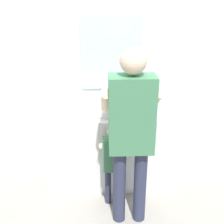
# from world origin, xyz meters

# --- Properties ---
(ground_plane) EXTENTS (14.00, 14.00, 0.00)m
(ground_plane) POSITION_xyz_m (0.00, 0.00, 0.00)
(ground_plane) COLOR #9E998E
(back_wall) EXTENTS (4.40, 0.10, 2.70)m
(back_wall) POSITION_xyz_m (0.00, 0.62, 1.35)
(back_wall) COLOR silver
(back_wall) RESTS_ON ground
(vanity_cabinet) EXTENTS (1.40, 0.54, 0.87)m
(vanity_cabinet) POSITION_xyz_m (0.00, 0.30, 0.44)
(vanity_cabinet) COLOR white
(vanity_cabinet) RESTS_ON ground
(sink_basin) EXTENTS (0.36, 0.36, 0.11)m
(sink_basin) POSITION_xyz_m (0.00, 0.28, 0.93)
(sink_basin) COLOR silver
(sink_basin) RESTS_ON vanity_cabinet
(faucet) EXTENTS (0.18, 0.14, 0.18)m
(faucet) POSITION_xyz_m (0.00, 0.50, 0.95)
(faucet) COLOR #B7BABF
(faucet) RESTS_ON vanity_cabinet
(toothbrush_cup) EXTENTS (0.07, 0.07, 0.21)m
(toothbrush_cup) POSITION_xyz_m (0.37, 0.37, 0.93)
(toothbrush_cup) COLOR silver
(toothbrush_cup) RESTS_ON vanity_cabinet
(child_toddler) EXTENTS (0.28, 0.28, 0.90)m
(child_toddler) POSITION_xyz_m (0.00, -0.10, 0.54)
(child_toddler) COLOR #2D334C
(child_toddler) RESTS_ON ground
(adult_parent) EXTENTS (0.53, 0.56, 1.70)m
(adult_parent) POSITION_xyz_m (0.15, -0.34, 1.02)
(adult_parent) COLOR #2D334C
(adult_parent) RESTS_ON ground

